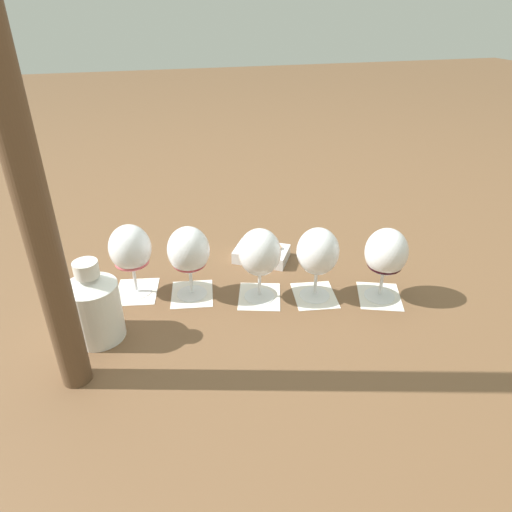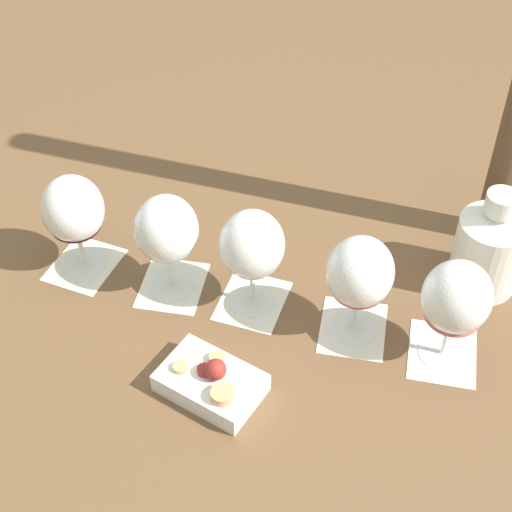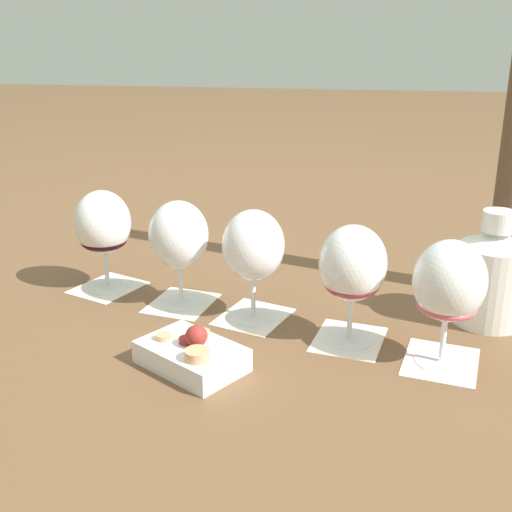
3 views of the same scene
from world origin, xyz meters
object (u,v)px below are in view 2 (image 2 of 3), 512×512
at_px(wine_glass_0, 456,301).
at_px(wine_glass_3, 167,233).
at_px(wine_glass_2, 252,249).
at_px(ceramic_vase, 489,246).
at_px(wine_glass_1, 360,276).
at_px(snack_dish, 211,382).
at_px(wine_glass_4, 73,213).

distance_m(wine_glass_0, wine_glass_3, 0.42).
relative_size(wine_glass_2, ceramic_vase, 0.97).
bearing_deg(ceramic_vase, wine_glass_1, 26.24).
height_order(wine_glass_0, snack_dish, wine_glass_0).
distance_m(wine_glass_3, snack_dish, 0.23).
relative_size(wine_glass_1, snack_dish, 1.04).
xyz_separation_m(wine_glass_1, snack_dish, (0.20, 0.12, -0.09)).
relative_size(wine_glass_2, wine_glass_3, 1.00).
bearing_deg(wine_glass_0, wine_glass_3, -17.50).
bearing_deg(snack_dish, wine_glass_4, -47.67).
bearing_deg(wine_glass_3, snack_dish, 110.45).
xyz_separation_m(wine_glass_3, wine_glass_4, (0.15, -0.04, 0.00)).
bearing_deg(wine_glass_4, snack_dish, 132.33).
bearing_deg(snack_dish, wine_glass_0, -167.63).
relative_size(wine_glass_0, snack_dish, 1.04).
distance_m(wine_glass_2, ceramic_vase, 0.36).
bearing_deg(snack_dish, wine_glass_1, -150.08).
distance_m(ceramic_vase, snack_dish, 0.47).
bearing_deg(wine_glass_2, wine_glass_1, 160.95).
xyz_separation_m(wine_glass_2, ceramic_vase, (-0.36, -0.05, -0.03)).
bearing_deg(wine_glass_1, snack_dish, 29.92).
height_order(wine_glass_4, ceramic_vase, ceramic_vase).
relative_size(wine_glass_2, wine_glass_4, 1.00).
bearing_deg(wine_glass_3, ceramic_vase, -177.72).
distance_m(wine_glass_4, ceramic_vase, 0.63).
distance_m(wine_glass_0, snack_dish, 0.35).
bearing_deg(wine_glass_3, wine_glass_2, 166.48).
height_order(wine_glass_1, wine_glass_4, same).
bearing_deg(wine_glass_0, ceramic_vase, -118.75).
bearing_deg(wine_glass_2, wine_glass_3, -13.52).
xyz_separation_m(wine_glass_2, wine_glass_4, (0.27, -0.07, 0.00)).
bearing_deg(ceramic_vase, wine_glass_4, -2.12).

